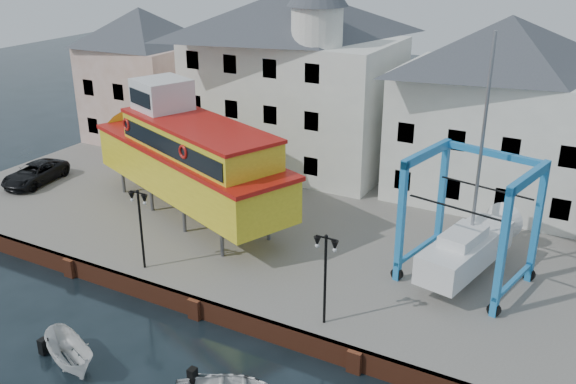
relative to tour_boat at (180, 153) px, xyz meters
The scene contains 12 objects.
ground 11.32m from the tour_boat, 49.66° to the right, with size 140.00×140.00×0.00m, color black.
hardstanding 8.46m from the tour_boat, 25.01° to the left, with size 44.00×22.00×1.00m, color slate.
quay_wall 11.05m from the tour_boat, 49.28° to the right, with size 44.00×0.47×1.00m.
building_pink 15.25m from the tour_boat, 138.18° to the left, with size 8.00×7.00×10.30m.
building_white_main 11.01m from the tour_boat, 80.17° to the left, with size 14.00×8.30×14.00m.
building_white_right 19.33m from the tour_boat, 35.32° to the left, with size 12.00×8.00×11.20m.
lamp_post_left 7.21m from the tour_boat, 68.05° to the right, with size 1.12×0.32×4.20m.
lamp_post_right 14.35m from the tour_boat, 27.76° to the right, with size 1.12×0.32×4.20m.
tour_boat is the anchor object (origin of this frame).
travel_lift 17.17m from the tour_boat, ahead, with size 6.21×8.03×11.77m.
van 11.81m from the tour_boat, behind, with size 2.23×4.84×1.34m, color black.
motorboat_a 14.67m from the tour_boat, 71.88° to the right, with size 1.37×3.64×1.41m, color white.
Camera 1 is at (16.02, -20.05, 16.68)m, focal length 40.00 mm.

